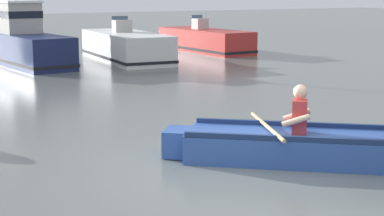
{
  "coord_description": "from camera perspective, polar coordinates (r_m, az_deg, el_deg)",
  "views": [
    {
      "loc": [
        -4.7,
        -7.02,
        2.6
      ],
      "look_at": [
        0.58,
        2.46,
        0.55
      ],
      "focal_mm": 59.13,
      "sensor_mm": 36.0,
      "label": 1
    }
  ],
  "objects": [
    {
      "name": "rowboat_with_person",
      "position": [
        9.79,
        8.31,
        -3.3
      ],
      "size": [
        3.22,
        2.88,
        1.19
      ],
      "color": "#2D519E",
      "rests_on": "ground"
    },
    {
      "name": "moored_boat_red",
      "position": [
        26.69,
        1.17,
        6.07
      ],
      "size": [
        1.91,
        5.22,
        1.51
      ],
      "color": "#B72D28",
      "rests_on": "ground"
    },
    {
      "name": "moored_boat_navy",
      "position": [
        23.29,
        -15.47,
        5.96
      ],
      "size": [
        2.23,
        6.66,
        4.09
      ],
      "color": "#19234C",
      "rests_on": "ground"
    },
    {
      "name": "ground_plane",
      "position": [
        8.84,
        4.49,
        -6.44
      ],
      "size": [
        120.0,
        120.0,
        0.0
      ],
      "primitive_type": "plane",
      "color": "slate"
    },
    {
      "name": "moored_boat_white",
      "position": [
        23.42,
        -5.98,
        5.48
      ],
      "size": [
        2.24,
        5.49,
        1.6
      ],
      "color": "white",
      "rests_on": "ground"
    }
  ]
}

